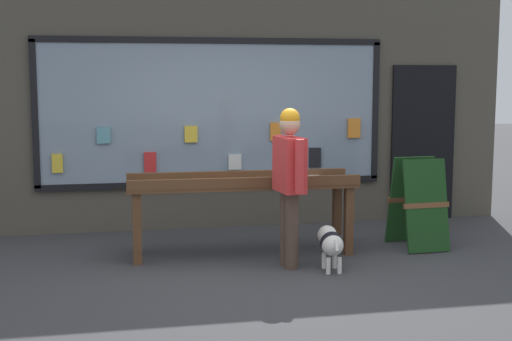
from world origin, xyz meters
name	(u,v)px	position (x,y,z in m)	size (l,w,h in m)	color
ground_plane	(258,275)	(0.00, 0.00, 0.00)	(40.00, 40.00, 0.00)	#38383A
shopfront_facade	(222,86)	(0.03, 2.39, 1.83)	(7.69, 0.29, 3.72)	#4C473D
display_table_main	(243,190)	(0.01, 0.84, 0.72)	(2.50, 0.67, 0.89)	brown
person_browsing	(290,176)	(0.38, 0.23, 0.95)	(0.26, 0.65, 1.64)	#4C382D
small_dog	(331,243)	(0.76, 0.03, 0.28)	(0.25, 0.56, 0.42)	white
sandwich_board_sign	(418,202)	(2.03, 0.78, 0.52)	(0.57, 0.67, 1.03)	#193F19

